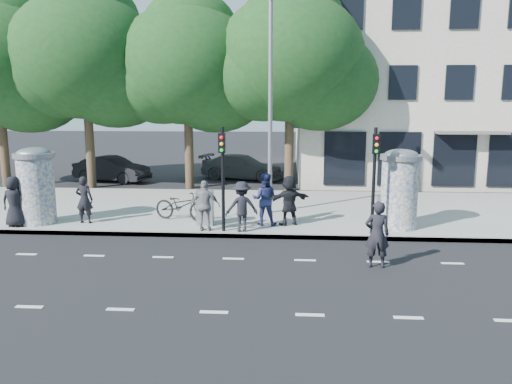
# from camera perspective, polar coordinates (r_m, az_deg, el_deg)

# --- Properties ---
(ground) EXTENTS (120.00, 120.00, 0.00)m
(ground) POSITION_cam_1_polar(r_m,az_deg,el_deg) (12.79, -3.32, -9.57)
(ground) COLOR black
(ground) RESTS_ON ground
(sidewalk) EXTENTS (40.00, 8.00, 0.15)m
(sidewalk) POSITION_cam_1_polar(r_m,az_deg,el_deg) (19.95, -0.62, -2.02)
(sidewalk) COLOR gray
(sidewalk) RESTS_ON ground
(curb) EXTENTS (40.00, 0.10, 0.16)m
(curb) POSITION_cam_1_polar(r_m,az_deg,el_deg) (16.13, -1.74, -5.03)
(curb) COLOR slate
(curb) RESTS_ON ground
(lane_dash_near) EXTENTS (32.00, 0.12, 0.01)m
(lane_dash_near) POSITION_cam_1_polar(r_m,az_deg,el_deg) (10.76, -4.82, -13.53)
(lane_dash_near) COLOR silver
(lane_dash_near) RESTS_ON ground
(lane_dash_far) EXTENTS (32.00, 0.12, 0.01)m
(lane_dash_far) POSITION_cam_1_polar(r_m,az_deg,el_deg) (14.10, -2.60, -7.63)
(lane_dash_far) COLOR silver
(lane_dash_far) RESTS_ON ground
(ad_column_left) EXTENTS (1.36, 1.36, 2.65)m
(ad_column_left) POSITION_cam_1_polar(r_m,az_deg,el_deg) (18.82, -23.84, 0.87)
(ad_column_left) COLOR beige
(ad_column_left) RESTS_ON sidewalk
(ad_column_right) EXTENTS (1.36, 1.36, 2.65)m
(ad_column_right) POSITION_cam_1_polar(r_m,az_deg,el_deg) (17.25, 16.09, 0.56)
(ad_column_right) COLOR beige
(ad_column_right) RESTS_ON sidewalk
(traffic_pole_near) EXTENTS (0.22, 0.31, 3.40)m
(traffic_pole_near) POSITION_cam_1_polar(r_m,az_deg,el_deg) (16.00, -3.83, 2.71)
(traffic_pole_near) COLOR black
(traffic_pole_near) RESTS_ON sidewalk
(traffic_pole_far) EXTENTS (0.22, 0.31, 3.40)m
(traffic_pole_far) POSITION_cam_1_polar(r_m,az_deg,el_deg) (16.08, 13.39, 2.49)
(traffic_pole_far) COLOR black
(traffic_pole_far) RESTS_ON sidewalk
(street_lamp) EXTENTS (0.25, 0.93, 8.00)m
(street_lamp) POSITION_cam_1_polar(r_m,az_deg,el_deg) (18.57, 1.65, 11.72)
(street_lamp) COLOR slate
(street_lamp) RESTS_ON sidewalk
(tree_mid_left) EXTENTS (7.20, 7.20, 9.57)m
(tree_mid_left) POSITION_cam_1_polar(r_m,az_deg,el_deg) (26.49, -19.01, 14.47)
(tree_mid_left) COLOR #38281C
(tree_mid_left) RESTS_ON ground
(tree_near_left) EXTENTS (6.80, 6.80, 8.97)m
(tree_near_left) POSITION_cam_1_polar(r_m,az_deg,el_deg) (25.19, -7.89, 14.17)
(tree_near_left) COLOR #38281C
(tree_near_left) RESTS_ON ground
(tree_center) EXTENTS (7.00, 7.00, 9.30)m
(tree_center) POSITION_cam_1_polar(r_m,az_deg,el_deg) (24.30, 3.93, 14.97)
(tree_center) COLOR #38281C
(tree_center) RESTS_ON ground
(building) EXTENTS (20.30, 15.85, 12.00)m
(building) POSITION_cam_1_polar(r_m,az_deg,el_deg) (33.62, 22.58, 12.39)
(building) COLOR #ADA291
(building) RESTS_ON ground
(ped_a) EXTENTS (0.88, 0.60, 1.73)m
(ped_a) POSITION_cam_1_polar(r_m,az_deg,el_deg) (18.70, -25.89, -0.97)
(ped_a) COLOR black
(ped_a) RESTS_ON sidewalk
(ped_b) EXTENTS (0.61, 0.40, 1.65)m
(ped_b) POSITION_cam_1_polar(r_m,az_deg,el_deg) (18.32, -19.03, -0.84)
(ped_b) COLOR black
(ped_b) RESTS_ON sidewalk
(ped_c) EXTENTS (0.93, 0.75, 1.80)m
(ped_c) POSITION_cam_1_polar(r_m,az_deg,el_deg) (17.04, 0.98, -0.82)
(ped_c) COLOR navy
(ped_c) RESTS_ON sidewalk
(ped_d) EXTENTS (1.19, 0.86, 1.65)m
(ped_d) POSITION_cam_1_polar(r_m,az_deg,el_deg) (16.21, -1.65, -1.68)
(ped_d) COLOR black
(ped_d) RESTS_ON sidewalk
(ped_e) EXTENTS (0.98, 0.56, 1.67)m
(ped_e) POSITION_cam_1_polar(r_m,az_deg,el_deg) (16.36, -5.84, -1.57)
(ped_e) COLOR gray
(ped_e) RESTS_ON sidewalk
(ped_f) EXTENTS (1.69, 1.14, 1.72)m
(ped_f) POSITION_cam_1_polar(r_m,az_deg,el_deg) (17.06, 3.80, -0.96)
(ped_f) COLOR black
(ped_f) RESTS_ON sidewalk
(man_road) EXTENTS (0.66, 0.44, 1.79)m
(man_road) POSITION_cam_1_polar(r_m,az_deg,el_deg) (13.55, 13.67, -4.73)
(man_road) COLOR black
(man_road) RESTS_ON ground
(bicycle) EXTENTS (1.30, 2.20, 1.09)m
(bicycle) POSITION_cam_1_polar(r_m,az_deg,el_deg) (17.96, -8.53, -1.51)
(bicycle) COLOR black
(bicycle) RESTS_ON sidewalk
(cabinet_left) EXTENTS (0.58, 0.42, 1.19)m
(cabinet_left) POSITION_cam_1_polar(r_m,az_deg,el_deg) (17.19, -5.85, -1.82)
(cabinet_left) COLOR gray
(cabinet_left) RESTS_ON sidewalk
(cabinet_right) EXTENTS (0.57, 0.47, 1.04)m
(cabinet_right) POSITION_cam_1_polar(r_m,az_deg,el_deg) (17.43, 14.44, -2.18)
(cabinet_right) COLOR slate
(cabinet_right) RESTS_ON sidewalk
(car_mid) EXTENTS (2.56, 4.44, 1.38)m
(car_mid) POSITION_cam_1_polar(r_m,az_deg,el_deg) (28.35, -16.16, 2.54)
(car_mid) COLOR black
(car_mid) RESTS_ON ground
(car_right) EXTENTS (2.98, 5.02, 1.36)m
(car_right) POSITION_cam_1_polar(r_m,az_deg,el_deg) (28.24, -1.59, 2.89)
(car_right) COLOR #525559
(car_right) RESTS_ON ground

